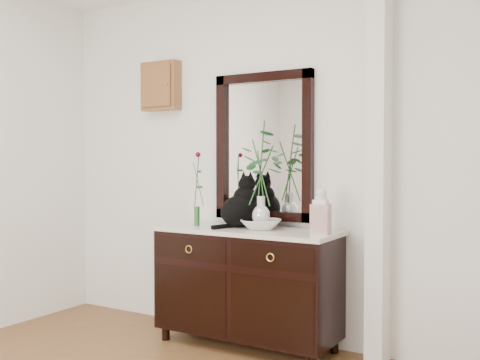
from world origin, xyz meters
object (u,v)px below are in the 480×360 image
Objects in this scene: cat at (240,201)px; ginger_jar at (321,210)px; lotus_bowl at (261,224)px; sideboard at (247,281)px.

cat is 0.66m from ginger_jar.
ginger_jar is at bearing -3.01° from lotus_bowl.
lotus_bowl is at bearing 176.99° from ginger_jar.
ginger_jar is at bearing -1.30° from sideboard.
lotus_bowl is at bearing 4.25° from cat.
sideboard is at bearing 178.70° from ginger_jar.
ginger_jar is (0.46, -0.02, 0.12)m from lotus_bowl.
sideboard is 3.45× the size of cat.
cat reaches higher than lotus_bowl.
sideboard is 0.78m from ginger_jar.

